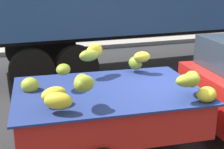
# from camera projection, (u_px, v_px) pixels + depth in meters

# --- Properties ---
(ground) EXTENTS (220.00, 220.00, 0.00)m
(ground) POSITION_uv_depth(u_px,v_px,m) (183.00, 139.00, 5.48)
(ground) COLOR #28282B
(curb_strip) EXTENTS (80.00, 0.80, 0.16)m
(curb_strip) POSITION_uv_depth(u_px,v_px,m) (81.00, 46.00, 12.20)
(curb_strip) COLOR gray
(curb_strip) RESTS_ON ground
(pickup_truck) EXTENTS (5.00, 2.24, 1.70)m
(pickup_truck) POSITION_uv_depth(u_px,v_px,m) (221.00, 91.00, 5.21)
(pickup_truck) COLOR #B21E19
(pickup_truck) RESTS_ON ground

